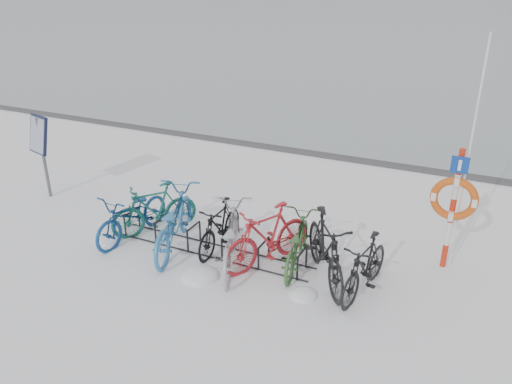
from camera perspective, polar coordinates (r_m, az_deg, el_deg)
name	(u,v)px	position (r m, az deg, el deg)	size (l,w,h in m)	color
ground	(211,251)	(9.42, -5.16, -6.72)	(900.00, 900.00, 0.00)	white
quay_edge	(315,154)	(14.32, 6.72, 4.36)	(400.00, 0.25, 0.10)	#3F3F42
bike_rack	(211,242)	(9.33, -5.20, -5.76)	(4.00, 0.48, 0.46)	black
info_board	(39,139)	(12.09, -23.51, 5.53)	(0.68, 0.40, 1.92)	#595B5E
lifebuoy_station	(454,199)	(8.88, 21.73, -0.72)	(0.76, 0.22, 3.97)	red
bike_0	(132,213)	(9.94, -13.94, -2.35)	(0.67, 1.92, 1.01)	navy
bike_1	(154,208)	(10.03, -11.56, -1.75)	(0.49, 1.75, 1.05)	#15574D
bike_2	(173,219)	(9.37, -9.47, -3.11)	(0.77, 2.21, 1.16)	#2E75B4
bike_3	(220,225)	(9.29, -4.17, -3.77)	(0.45, 1.59, 0.96)	black
bike_4	(230,236)	(8.74, -3.02, -5.08)	(0.73, 2.10, 1.10)	#A5A6AD
bike_5	(267,235)	(8.73, 1.29, -4.92)	(0.53, 1.89, 1.14)	#B5232B
bike_6	(296,241)	(8.78, 4.65, -5.58)	(0.62, 1.79, 0.94)	#315D2D
bike_7	(326,247)	(8.37, 7.97, -6.26)	(0.57, 2.01, 1.21)	black
bike_8	(365,265)	(8.21, 12.37, -8.14)	(0.47, 1.66, 1.00)	black
snow_drifts	(194,254)	(9.36, -7.15, -7.02)	(4.94, 2.12, 0.23)	white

